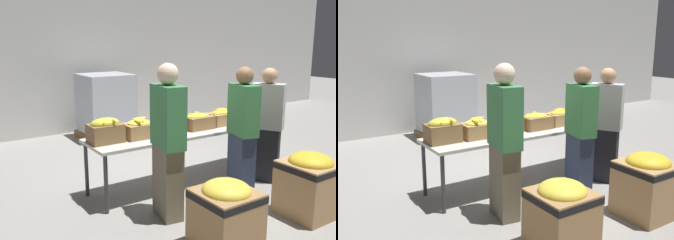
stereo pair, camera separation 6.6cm
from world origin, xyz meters
TOP-DOWN VIEW (x-y plane):
  - ground_plane at (0.00, 0.00)m, footprint 30.00×30.00m
  - wall_back at (0.00, 3.78)m, footprint 16.00×0.08m
  - sorting_table at (0.00, 0.00)m, footprint 2.80×0.73m
  - banana_box_0 at (-1.17, 0.04)m, footprint 0.41×0.32m
  - banana_box_1 at (-0.71, 0.01)m, footprint 0.39×0.31m
  - banana_box_2 at (-0.21, 0.04)m, footprint 0.38×0.32m
  - banana_box_3 at (0.23, -0.02)m, footprint 0.41×0.32m
  - banana_box_4 at (0.69, -0.02)m, footprint 0.41×0.28m
  - banana_box_5 at (1.16, -0.08)m, footprint 0.41×0.28m
  - volunteer_0 at (0.44, -0.71)m, footprint 0.33×0.50m
  - volunteer_1 at (1.04, -0.59)m, footprint 0.42×0.49m
  - volunteer_2 at (-0.78, -0.77)m, footprint 0.31×0.51m
  - donation_bin_0 at (-0.66, -1.63)m, footprint 0.57×0.57m
  - donation_bin_1 at (0.63, -1.63)m, footprint 0.59×0.59m
  - pallet_stack_0 at (0.13, 2.92)m, footprint 1.06×1.06m

SIDE VIEW (x-z plane):
  - ground_plane at x=0.00m, z-range 0.00..0.00m
  - donation_bin_0 at x=-0.66m, z-range 0.02..0.72m
  - donation_bin_1 at x=0.63m, z-range 0.02..0.78m
  - pallet_stack_0 at x=0.13m, z-range -0.01..1.32m
  - sorting_table at x=0.00m, z-range 0.33..1.11m
  - volunteer_1 at x=1.04m, z-range -0.01..1.64m
  - volunteer_0 at x=0.44m, z-range -0.01..1.69m
  - banana_box_5 at x=1.16m, z-range 0.76..1.00m
  - banana_box_3 at x=0.23m, z-range 0.77..1.01m
  - volunteer_2 at x=-0.78m, z-range -0.01..1.78m
  - banana_box_4 at x=0.69m, z-range 0.77..1.02m
  - banana_box_1 at x=-0.71m, z-range 0.76..1.03m
  - banana_box_2 at x=-0.21m, z-range 0.77..1.04m
  - banana_box_0 at x=-1.17m, z-range 0.77..1.09m
  - wall_back at x=0.00m, z-range 0.00..4.00m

